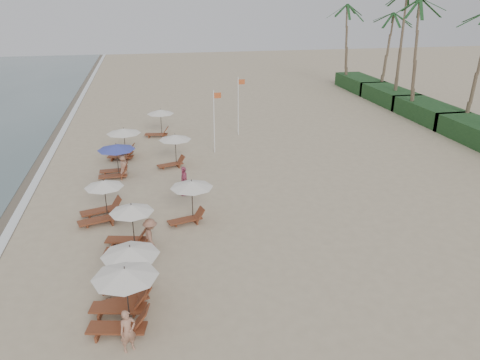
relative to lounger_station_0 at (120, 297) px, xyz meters
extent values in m
plane|color=tan|center=(5.33, 2.50, -1.12)|extent=(160.00, 160.00, 0.00)
cube|color=#6B5E4C|center=(-7.17, 12.50, -1.12)|extent=(3.20, 140.00, 0.01)
cube|color=white|center=(-5.87, 12.50, -1.11)|extent=(0.50, 140.00, 0.02)
cube|color=#193D1C|center=(27.33, 24.50, -0.32)|extent=(3.20, 8.00, 1.60)
cube|color=#193D1C|center=(27.33, 32.00, -0.32)|extent=(3.20, 8.00, 1.60)
cube|color=#193D1C|center=(27.33, 39.50, -0.32)|extent=(3.20, 8.00, 1.60)
cylinder|color=brown|center=(28.23, 20.50, 3.78)|extent=(0.36, 0.36, 9.80)
cylinder|color=brown|center=(26.43, 25.70, 4.18)|extent=(0.36, 0.36, 10.60)
cylinder|color=brown|center=(27.33, 30.90, 4.58)|extent=(0.36, 0.36, 11.40)
cylinder|color=brown|center=(28.23, 36.10, 3.38)|extent=(0.36, 0.36, 9.00)
cylinder|color=brown|center=(26.43, 41.30, 3.78)|extent=(0.36, 0.36, 9.80)
cylinder|color=black|center=(0.25, 0.00, -0.02)|extent=(0.05, 0.05, 2.21)
cone|color=silver|center=(0.25, 0.00, 0.99)|extent=(2.37, 2.37, 0.35)
cylinder|color=black|center=(0.41, 1.56, -0.03)|extent=(0.05, 0.05, 2.17)
cone|color=silver|center=(0.41, 1.56, 0.95)|extent=(2.26, 2.26, 0.35)
cylinder|color=black|center=(0.41, 5.32, -0.01)|extent=(0.05, 0.05, 2.22)
cone|color=silver|center=(0.41, 5.32, 1.00)|extent=(2.03, 2.03, 0.35)
cylinder|color=black|center=(-1.04, 8.87, -0.06)|extent=(0.05, 0.05, 2.13)
cone|color=silver|center=(-1.04, 8.87, 0.90)|extent=(2.03, 2.03, 0.35)
cylinder|color=black|center=(-0.69, 15.20, -0.07)|extent=(0.05, 0.05, 2.11)
cone|color=#3640A0|center=(-0.69, 15.20, 0.88)|extent=(2.43, 2.43, 0.35)
cylinder|color=black|center=(-0.32, 19.02, -0.08)|extent=(0.05, 0.05, 2.09)
cone|color=silver|center=(-0.32, 19.02, 0.87)|extent=(2.46, 2.46, 0.35)
cylinder|color=black|center=(3.40, 7.85, -0.05)|extent=(0.05, 0.05, 2.15)
cone|color=silver|center=(3.40, 7.85, 0.93)|extent=(2.24, 2.24, 0.35)
cylinder|color=black|center=(3.16, 16.53, -0.05)|extent=(0.05, 0.05, 2.15)
cone|color=silver|center=(3.16, 16.53, 0.93)|extent=(2.24, 2.24, 0.35)
cylinder|color=black|center=(2.51, 24.19, -0.05)|extent=(0.05, 0.05, 2.15)
cone|color=silver|center=(2.51, 24.19, 0.93)|extent=(2.24, 2.24, 0.35)
imported|color=#A8745B|center=(0.27, -1.46, -0.34)|extent=(0.67, 0.57, 1.55)
imported|color=teal|center=(0.31, 2.24, -0.19)|extent=(1.09, 0.96, 1.87)
imported|color=#8F5E49|center=(1.18, 4.72, -0.23)|extent=(0.88, 1.26, 1.79)
imported|color=#B74969|center=(3.27, 11.32, -0.23)|extent=(0.44, 1.04, 1.78)
imported|color=#A9775C|center=(-0.35, 15.04, -0.36)|extent=(0.64, 0.83, 1.52)
cylinder|color=silver|center=(6.21, 18.89, 1.23)|extent=(0.08, 0.08, 4.70)
cube|color=#B94D22|center=(6.49, 18.89, 3.18)|extent=(0.55, 0.02, 0.40)
cylinder|color=silver|center=(8.86, 23.18, 1.30)|extent=(0.08, 0.08, 4.84)
cube|color=#B94D22|center=(9.14, 23.18, 3.32)|extent=(0.55, 0.02, 0.40)
camera|label=1|loc=(1.43, -14.57, 10.09)|focal=35.24mm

